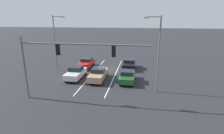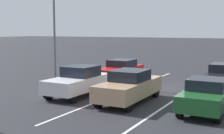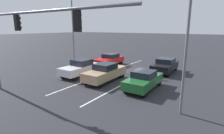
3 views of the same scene
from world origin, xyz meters
TOP-DOWN VIEW (x-y plane):
  - ground_plane at (0.00, 0.00)m, footprint 240.00×240.00m
  - lane_stripe_left_divider at (-1.61, 1.92)m, footprint 0.12×15.84m
  - lane_stripe_center_divider at (1.61, 1.92)m, footprint 0.12×15.84m
  - car_silver_rightlane_front at (3.23, 4.63)m, footprint 1.77×4.19m
  - car_tan_midlane_front at (0.21, 4.75)m, footprint 1.72×4.50m
  - car_darkgreen_leftlane_front at (-3.46, 4.83)m, footprint 1.71×4.05m
  - car_black_leftlane_second at (-3.29, -1.09)m, footprint 1.81×4.05m
  - car_red_rightlane_second at (3.45, -0.75)m, footprint 1.75×4.27m
  - street_lamp_right_shoulder at (7.29, 1.26)m, footprint 1.82×0.24m

SIDE VIEW (x-z plane):
  - ground_plane at x=0.00m, z-range 0.00..0.00m
  - lane_stripe_left_divider at x=-1.61m, z-range 0.00..0.01m
  - lane_stripe_center_divider at x=1.61m, z-range 0.00..0.01m
  - car_darkgreen_leftlane_front at x=-3.46m, z-range 0.01..1.44m
  - car_red_rightlane_second at x=3.45m, z-range 0.02..1.47m
  - car_black_leftlane_second at x=-3.29m, z-range 0.02..1.50m
  - car_tan_midlane_front at x=0.21m, z-range 0.00..1.56m
  - car_silver_rightlane_front at x=3.23m, z-range 0.00..1.57m
  - street_lamp_right_shoulder at x=7.29m, z-range 0.60..8.58m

